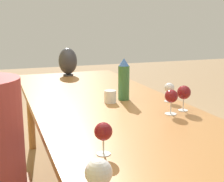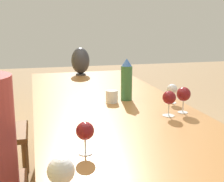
{
  "view_description": "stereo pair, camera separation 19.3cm",
  "coord_description": "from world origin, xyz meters",
  "px_view_note": "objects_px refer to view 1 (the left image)",
  "views": [
    {
      "loc": [
        -1.8,
        0.65,
        1.27
      ],
      "look_at": [
        -0.04,
        0.0,
        0.84
      ],
      "focal_mm": 50.0,
      "sensor_mm": 36.0,
      "label": 1
    },
    {
      "loc": [
        -1.86,
        0.47,
        1.27
      ],
      "look_at": [
        -0.04,
        0.0,
        0.84
      ],
      "focal_mm": 50.0,
      "sensor_mm": 36.0,
      "label": 2
    }
  ],
  "objects_px": {
    "wine_glass_0": "(169,88)",
    "wine_glass_2": "(184,93)",
    "wine_glass_1": "(103,132)",
    "water_bottle": "(124,80)",
    "water_tumbler": "(110,97)",
    "wine_glass_3": "(99,173)",
    "wine_glass_4": "(171,97)",
    "vase": "(68,61)"
  },
  "relations": [
    {
      "from": "wine_glass_2",
      "to": "water_bottle",
      "type": "bearing_deg",
      "value": 31.77
    },
    {
      "from": "water_bottle",
      "to": "wine_glass_3",
      "type": "bearing_deg",
      "value": 154.34
    },
    {
      "from": "water_tumbler",
      "to": "wine_glass_0",
      "type": "bearing_deg",
      "value": -106.2
    },
    {
      "from": "wine_glass_2",
      "to": "wine_glass_0",
      "type": "bearing_deg",
      "value": -8.09
    },
    {
      "from": "water_bottle",
      "to": "wine_glass_2",
      "type": "distance_m",
      "value": 0.44
    },
    {
      "from": "wine_glass_1",
      "to": "wine_glass_3",
      "type": "height_order",
      "value": "wine_glass_3"
    },
    {
      "from": "wine_glass_4",
      "to": "vase",
      "type": "bearing_deg",
      "value": 10.26
    },
    {
      "from": "wine_glass_3",
      "to": "wine_glass_4",
      "type": "height_order",
      "value": "wine_glass_4"
    },
    {
      "from": "vase",
      "to": "wine_glass_0",
      "type": "height_order",
      "value": "vase"
    },
    {
      "from": "water_bottle",
      "to": "water_tumbler",
      "type": "height_order",
      "value": "water_bottle"
    },
    {
      "from": "wine_glass_4",
      "to": "wine_glass_0",
      "type": "bearing_deg",
      "value": -28.3
    },
    {
      "from": "water_tumbler",
      "to": "wine_glass_2",
      "type": "distance_m",
      "value": 0.48
    },
    {
      "from": "wine_glass_2",
      "to": "wine_glass_4",
      "type": "height_order",
      "value": "wine_glass_2"
    },
    {
      "from": "wine_glass_0",
      "to": "wine_glass_1",
      "type": "xyz_separation_m",
      "value": [
        -0.65,
        0.68,
        0.0
      ]
    },
    {
      "from": "water_bottle",
      "to": "wine_glass_1",
      "type": "relative_size",
      "value": 2.12
    },
    {
      "from": "water_bottle",
      "to": "wine_glass_0",
      "type": "bearing_deg",
      "value": -120.25
    },
    {
      "from": "water_tumbler",
      "to": "vase",
      "type": "distance_m",
      "value": 1.13
    },
    {
      "from": "wine_glass_0",
      "to": "wine_glass_3",
      "type": "relative_size",
      "value": 0.9
    },
    {
      "from": "wine_glass_0",
      "to": "wine_glass_3",
      "type": "height_order",
      "value": "wine_glass_3"
    },
    {
      "from": "wine_glass_4",
      "to": "water_tumbler",
      "type": "bearing_deg",
      "value": 32.94
    },
    {
      "from": "vase",
      "to": "wine_glass_2",
      "type": "bearing_deg",
      "value": -165.45
    },
    {
      "from": "wine_glass_1",
      "to": "vase",
      "type": "bearing_deg",
      "value": -8.23
    },
    {
      "from": "water_bottle",
      "to": "vase",
      "type": "distance_m",
      "value": 1.09
    },
    {
      "from": "wine_glass_0",
      "to": "wine_glass_2",
      "type": "bearing_deg",
      "value": 171.91
    },
    {
      "from": "wine_glass_2",
      "to": "wine_glass_3",
      "type": "relative_size",
      "value": 1.08
    },
    {
      "from": "wine_glass_3",
      "to": "wine_glass_0",
      "type": "bearing_deg",
      "value": -39.49
    },
    {
      "from": "vase",
      "to": "wine_glass_0",
      "type": "bearing_deg",
      "value": -161.67
    },
    {
      "from": "wine_glass_3",
      "to": "water_bottle",
      "type": "bearing_deg",
      "value": -25.66
    },
    {
      "from": "water_tumbler",
      "to": "wine_glass_0",
      "type": "xyz_separation_m",
      "value": [
        -0.11,
        -0.38,
        0.05
      ]
    },
    {
      "from": "wine_glass_1",
      "to": "wine_glass_3",
      "type": "relative_size",
      "value": 0.94
    },
    {
      "from": "water_bottle",
      "to": "wine_glass_0",
      "type": "height_order",
      "value": "water_bottle"
    },
    {
      "from": "wine_glass_2",
      "to": "wine_glass_1",
      "type": "bearing_deg",
      "value": 123.5
    },
    {
      "from": "wine_glass_1",
      "to": "wine_glass_3",
      "type": "bearing_deg",
      "value": 159.1
    },
    {
      "from": "water_tumbler",
      "to": "wine_glass_0",
      "type": "distance_m",
      "value": 0.39
    },
    {
      "from": "wine_glass_0",
      "to": "water_bottle",
      "type": "bearing_deg",
      "value": 59.75
    },
    {
      "from": "water_tumbler",
      "to": "wine_glass_3",
      "type": "bearing_deg",
      "value": 158.43
    },
    {
      "from": "water_bottle",
      "to": "wine_glass_3",
      "type": "distance_m",
      "value": 1.25
    },
    {
      "from": "wine_glass_0",
      "to": "wine_glass_2",
      "type": "xyz_separation_m",
      "value": [
        -0.22,
        0.03,
        0.02
      ]
    },
    {
      "from": "wine_glass_1",
      "to": "wine_glass_4",
      "type": "distance_m",
      "value": 0.67
    },
    {
      "from": "wine_glass_1",
      "to": "water_tumbler",
      "type": "bearing_deg",
      "value": -21.85
    },
    {
      "from": "water_bottle",
      "to": "water_tumbler",
      "type": "distance_m",
      "value": 0.16
    },
    {
      "from": "water_tumbler",
      "to": "wine_glass_4",
      "type": "xyz_separation_m",
      "value": [
        -0.37,
        -0.24,
        0.06
      ]
    }
  ]
}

